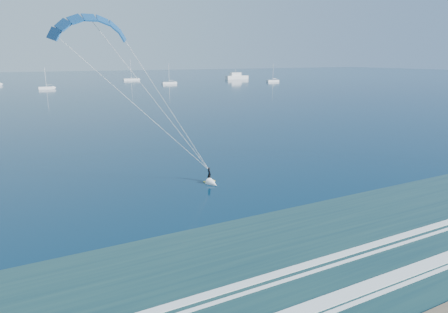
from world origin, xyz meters
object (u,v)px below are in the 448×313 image
at_px(kitesurfer_rig, 156,103).
at_px(motor_yacht, 236,77).
at_px(sailboat_5, 169,83).
at_px(sailboat_3, 46,88).
at_px(sailboat_6, 273,81).
at_px(sailboat_4, 131,79).

xyz_separation_m(kitesurfer_rig, motor_yacht, (123.73, 198.81, -8.10)).
xyz_separation_m(motor_yacht, sailboat_5, (-58.25, -27.02, -1.05)).
xyz_separation_m(sailboat_3, sailboat_6, (124.83, -2.74, 0.00)).
xyz_separation_m(kitesurfer_rig, sailboat_3, (2.51, 164.09, -9.16)).
bearing_deg(kitesurfer_rig, sailboat_3, 89.12).
distance_m(sailboat_3, sailboat_4, 76.42).
relative_size(motor_yacht, sailboat_4, 1.16).
distance_m(motor_yacht, sailboat_6, 37.66).
bearing_deg(sailboat_5, kitesurfer_rig, -110.86).
relative_size(motor_yacht, sailboat_3, 1.61).
height_order(sailboat_3, sailboat_5, sailboat_5).
height_order(sailboat_5, sailboat_6, sailboat_5).
relative_size(sailboat_3, sailboat_5, 0.88).
relative_size(sailboat_5, sailboat_6, 1.04).
distance_m(kitesurfer_rig, sailboat_4, 225.18).
height_order(motor_yacht, sailboat_3, sailboat_3).
distance_m(motor_yacht, sailboat_3, 126.10).
bearing_deg(motor_yacht, sailboat_6, -84.50).
distance_m(sailboat_3, sailboat_6, 124.86).
bearing_deg(motor_yacht, sailboat_5, -155.12).
xyz_separation_m(kitesurfer_rig, sailboat_5, (65.48, 171.80, -9.15)).
xyz_separation_m(sailboat_4, sailboat_6, (70.32, -56.30, -0.02)).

